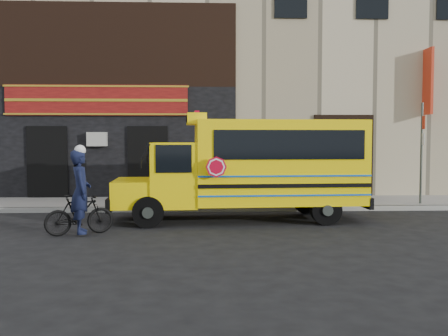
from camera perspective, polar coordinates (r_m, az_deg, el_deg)
name	(u,v)px	position (r m, az deg, el deg)	size (l,w,h in m)	color
ground	(249,225)	(13.05, 2.89, -6.57)	(120.00, 120.00, 0.00)	black
curb	(241,209)	(15.60, 2.01, -4.68)	(40.00, 0.20, 0.15)	gray
sidewalk	(238,203)	(17.08, 1.62, -4.00)	(40.00, 3.00, 0.15)	gray
building	(228,56)	(23.62, 0.44, 12.73)	(20.00, 10.70, 12.00)	#BAAC8B
school_bus	(254,166)	(13.75, 3.39, 0.26)	(7.00, 2.63, 2.92)	black
sign_pole	(422,151)	(17.41, 21.65, 1.87)	(0.07, 0.30, 3.43)	#3E453F
bicycle	(79,215)	(12.18, -16.21, -5.13)	(0.45, 1.58, 0.95)	black
cyclist	(81,194)	(12.05, -16.05, -2.83)	(0.71, 0.47, 1.95)	black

